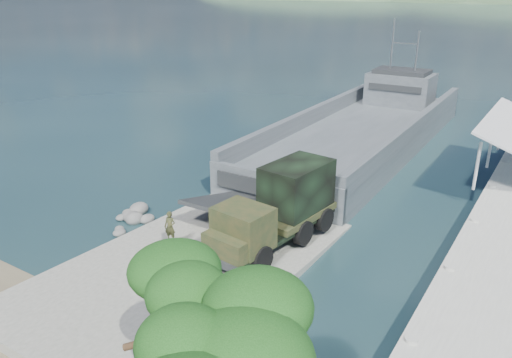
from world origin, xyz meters
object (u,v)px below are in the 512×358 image
landing_craft (361,137)px  soldier (170,234)px  military_truck (280,207)px  overhang_tree (196,356)px

landing_craft → soldier: size_ratio=22.47×
military_truck → soldier: bearing=-132.4°
landing_craft → military_truck: bearing=-82.0°
landing_craft → soldier: 23.87m
landing_craft → military_truck: 20.34m
landing_craft → military_truck: size_ratio=4.27×
military_truck → overhang_tree: size_ratio=1.19×
military_truck → overhang_tree: overhang_tree is taller
overhang_tree → landing_craft: bearing=104.8°
military_truck → soldier: size_ratio=5.27×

